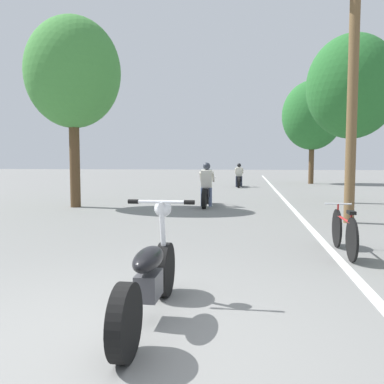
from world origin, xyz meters
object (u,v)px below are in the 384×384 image
(roadside_tree_right_near, at_px, (352,87))
(roadside_tree_left, at_px, (73,73))
(roadside_tree_right_far, at_px, (312,115))
(motorcycle_rider_far, at_px, (239,178))
(motorcycle_rider_lead, at_px, (207,190))
(bicycle_parked, at_px, (344,232))
(utility_pole, at_px, (353,91))
(motorcycle_foreground, at_px, (150,277))

(roadside_tree_right_near, distance_m, roadside_tree_left, 9.31)
(roadside_tree_right_far, distance_m, motorcycle_rider_far, 6.94)
(roadside_tree_right_near, relative_size, motorcycle_rider_lead, 2.88)
(roadside_tree_right_far, xyz_separation_m, bicycle_parked, (-2.44, -19.83, -3.93))
(utility_pole, distance_m, bicycle_parked, 4.47)
(utility_pole, distance_m, roadside_tree_left, 8.26)
(motorcycle_foreground, bearing_deg, motorcycle_rider_lead, 92.58)
(motorcycle_foreground, bearing_deg, utility_pole, 62.81)
(utility_pole, bearing_deg, roadside_tree_left, 164.18)
(roadside_tree_right_far, bearing_deg, utility_pole, -95.42)
(motorcycle_foreground, height_order, bicycle_parked, motorcycle_foreground)
(roadside_tree_right_far, bearing_deg, motorcycle_foreground, -102.02)
(roadside_tree_right_near, bearing_deg, motorcycle_rider_far, 116.54)
(roadside_tree_right_far, height_order, roadside_tree_left, roadside_tree_right_far)
(roadside_tree_right_near, bearing_deg, motorcycle_foreground, -111.65)
(utility_pole, xyz_separation_m, motorcycle_rider_lead, (-3.74, 3.03, -2.58))
(roadside_tree_right_near, bearing_deg, motorcycle_rider_lead, -161.30)
(roadside_tree_right_far, bearing_deg, motorcycle_rider_lead, -111.59)
(utility_pole, bearing_deg, motorcycle_foreground, -117.19)
(utility_pole, relative_size, roadside_tree_left, 1.02)
(utility_pole, distance_m, motorcycle_rider_lead, 5.46)
(utility_pole, relative_size, roadside_tree_right_far, 0.94)
(roadside_tree_right_far, bearing_deg, roadside_tree_right_near, -92.23)
(bicycle_parked, bearing_deg, roadside_tree_left, 141.18)
(utility_pole, xyz_separation_m, bicycle_parked, (-0.88, -3.40, -2.76))
(roadside_tree_right_near, relative_size, bicycle_parked, 3.43)
(utility_pole, xyz_separation_m, roadside_tree_left, (-7.88, 2.23, 1.09))
(motorcycle_foreground, distance_m, motorcycle_rider_far, 19.14)
(roadside_tree_left, bearing_deg, roadside_tree_right_near, 15.20)
(utility_pole, height_order, motorcycle_foreground, utility_pole)
(motorcycle_rider_far, relative_size, bicycle_parked, 1.19)
(utility_pole, height_order, roadside_tree_right_far, roadside_tree_right_far)
(utility_pole, relative_size, motorcycle_rider_lead, 3.01)
(roadside_tree_right_near, xyz_separation_m, motorcycle_foreground, (-4.41, -11.12, -3.58))
(roadside_tree_right_far, relative_size, roadside_tree_left, 1.08)
(utility_pole, distance_m, roadside_tree_right_near, 4.88)
(roadside_tree_right_near, distance_m, motorcycle_rider_lead, 6.17)
(roadside_tree_right_far, distance_m, bicycle_parked, 20.36)
(roadside_tree_right_far, relative_size, motorcycle_rider_lead, 3.21)
(roadside_tree_right_near, relative_size, motorcycle_foreground, 2.79)
(roadside_tree_right_near, height_order, roadside_tree_left, roadside_tree_left)
(roadside_tree_right_far, xyz_separation_m, motorcycle_foreground, (-4.87, -22.88, -3.87))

